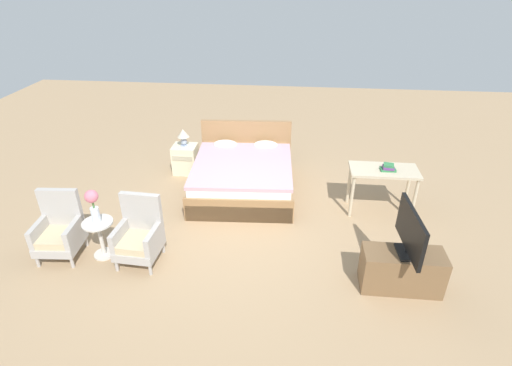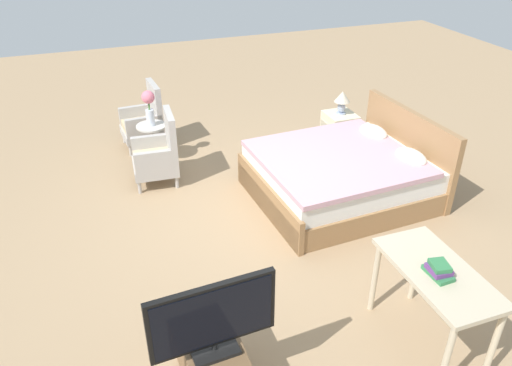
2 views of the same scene
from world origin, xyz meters
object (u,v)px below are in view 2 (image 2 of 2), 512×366
armchair_by_window_left (145,122)px  table_lamp (342,99)px  book_stack (439,270)px  side_table (153,139)px  flower_vase (149,104)px  bed (344,175)px  tv_flatscreen (213,319)px  nightstand (339,132)px  vanity_desk (436,282)px  armchair_by_window_right (159,155)px

armchair_by_window_left → table_lamp: bearing=67.8°
book_stack → side_table: bearing=-159.4°
flower_vase → table_lamp: flower_vase is taller
bed → book_stack: bearing=-12.3°
flower_vase → tv_flatscreen: 3.91m
armchair_by_window_left → table_lamp: 2.81m
nightstand → side_table: bearing=-100.9°
armchair_by_window_left → book_stack: 4.79m
nightstand → table_lamp: size_ratio=1.64×
bed → table_lamp: size_ratio=6.24×
vanity_desk → book_stack: (0.04, -0.04, 0.16)m
tv_flatscreen → armchair_by_window_left: bearing=177.4°
bed → flower_vase: 2.66m
vanity_desk → tv_flatscreen: bearing=-90.8°
bed → armchair_by_window_right: bed is taller
flower_vase → nightstand: flower_vase is taller
armchair_by_window_left → nightstand: 2.78m
bed → nightstand: bearing=154.3°
tv_flatscreen → vanity_desk: (0.03, 1.75, -0.19)m
armchair_by_window_left → armchair_by_window_right: bearing=0.0°
armchair_by_window_left → table_lamp: size_ratio=2.79×
nightstand → tv_flatscreen: (3.41, -2.78, 0.55)m
flower_vase → tv_flatscreen: (3.90, -0.22, -0.01)m
table_lamp → bed: bearing=-25.7°
bed → nightstand: size_ratio=3.80×
bed → armchair_by_window_right: 2.30m
table_lamp → vanity_desk: 3.59m
nightstand → book_stack: size_ratio=2.34×
armchair_by_window_right → table_lamp: (-0.06, 2.57, 0.38)m
bed → nightstand: bed is taller
vanity_desk → book_stack: size_ratio=4.49×
bed → table_lamp: bearing=154.3°
flower_vase → book_stack: (3.97, 1.49, -0.04)m
vanity_desk → book_stack: 0.17m
armchair_by_window_right → tv_flatscreen: (3.35, -0.20, 0.45)m
armchair_by_window_right → armchair_by_window_left: bearing=-180.0°
table_lamp → armchair_by_window_right: bearing=-88.7°
table_lamp → tv_flatscreen: size_ratio=0.38×
armchair_by_window_left → side_table: 0.56m
book_stack → table_lamp: bearing=162.9°
armchair_by_window_right → table_lamp: armchair_by_window_right is taller
armchair_by_window_left → flower_vase: flower_vase is taller
tv_flatscreen → vanity_desk: size_ratio=0.84×
book_stack → nightstand: bearing=162.9°
side_table → bed: bearing=50.0°
armchair_by_window_left → tv_flatscreen: tv_flatscreen is taller
armchair_by_window_left → book_stack: armchair_by_window_left is taller
table_lamp → side_table: bearing=-100.9°
side_table → flower_vase: flower_vase is taller
side_table → flower_vase: 0.50m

